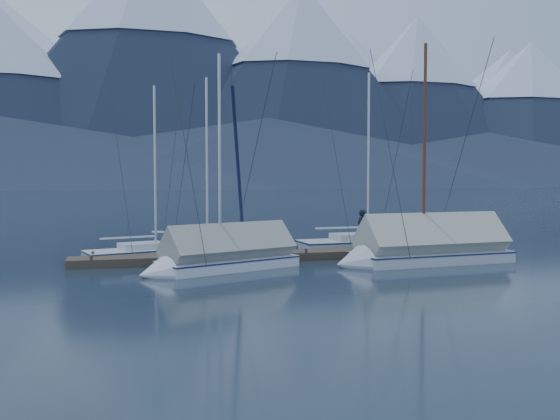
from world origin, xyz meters
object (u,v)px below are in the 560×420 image
at_px(sailboat_open_left, 165,253).
at_px(sailboat_covered_far, 217,259).
at_px(sailboat_covered_near, 420,251).
at_px(sailboat_open_right, 377,245).
at_px(sailboat_open_mid, 217,251).
at_px(person, 363,229).

bearing_deg(sailboat_open_left, sailboat_covered_far, -71.14).
distance_m(sailboat_covered_near, sailboat_covered_far, 8.61).
bearing_deg(sailboat_open_left, sailboat_open_right, 2.52).
bearing_deg(sailboat_open_mid, sailboat_covered_far, -99.09).
xyz_separation_m(sailboat_open_left, person, (8.93, -2.14, 1.10)).
distance_m(sailboat_open_left, sailboat_open_mid, 2.46).
distance_m(sailboat_open_right, sailboat_covered_near, 5.62).
xyz_separation_m(sailboat_open_left, sailboat_covered_far, (1.65, -4.83, 0.30)).
height_order(sailboat_open_mid, person, sailboat_open_mid).
relative_size(sailboat_open_mid, sailboat_covered_far, 0.99).
xyz_separation_m(sailboat_open_mid, sailboat_open_right, (8.35, 0.28, 0.01)).
bearing_deg(sailboat_covered_near, sailboat_open_right, 84.37).
relative_size(sailboat_open_left, person, 4.70).
bearing_deg(person, sailboat_open_left, 54.12).
distance_m(sailboat_open_mid, sailboat_covered_far, 5.11).
xyz_separation_m(sailboat_open_right, sailboat_covered_near, (-0.55, -5.58, 0.34)).
bearing_deg(sailboat_covered_far, sailboat_open_right, 30.10).
xyz_separation_m(sailboat_open_left, sailboat_open_right, (10.81, 0.48, 0.02)).
distance_m(sailboat_covered_far, person, 7.80).
height_order(sailboat_open_mid, sailboat_covered_far, sailboat_covered_far).
bearing_deg(sailboat_open_right, sailboat_covered_far, -149.90).
relative_size(sailboat_open_left, sailboat_open_right, 0.87).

